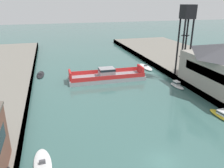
# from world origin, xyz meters

# --- Properties ---
(ground_plane) EXTENTS (400.00, 400.00, 0.00)m
(ground_plane) POSITION_xyz_m (0.00, 0.00, 0.00)
(ground_plane) COLOR #3D6660
(chain_ferry) EXTENTS (20.64, 6.31, 3.41)m
(chain_ferry) POSITION_xyz_m (0.87, 34.28, 1.05)
(chain_ferry) COLOR #939399
(chain_ferry) RESTS_ON ground
(moored_boat_near_right) EXTENTS (2.71, 8.34, 1.05)m
(moored_boat_near_right) POSITION_xyz_m (15.91, 42.44, 0.28)
(moored_boat_near_right) COLOR white
(moored_boat_near_right) RESTS_ON ground
(moored_boat_mid_left) EXTENTS (2.08, 5.14, 1.45)m
(moored_boat_mid_left) POSITION_xyz_m (16.64, 24.57, 0.54)
(moored_boat_mid_left) COLOR white
(moored_boat_mid_left) RESTS_ON ground
(moored_boat_mid_right) EXTENTS (2.82, 7.21, 0.86)m
(moored_boat_mid_right) POSITION_xyz_m (-15.66, 3.47, 0.19)
(moored_boat_mid_right) COLOR white
(moored_boat_mid_right) RESTS_ON ground
(moored_boat_far_left) EXTENTS (2.30, 7.20, 0.90)m
(moored_boat_far_left) POSITION_xyz_m (-16.71, 43.39, 0.21)
(moored_boat_far_left) COLOR black
(moored_boat_far_left) RESTS_ON ground
(crane_tower) EXTENTS (3.01, 3.01, 17.95)m
(crane_tower) POSITION_xyz_m (20.25, 28.76, 15.41)
(crane_tower) COLOR black
(crane_tower) RESTS_ON quay_right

